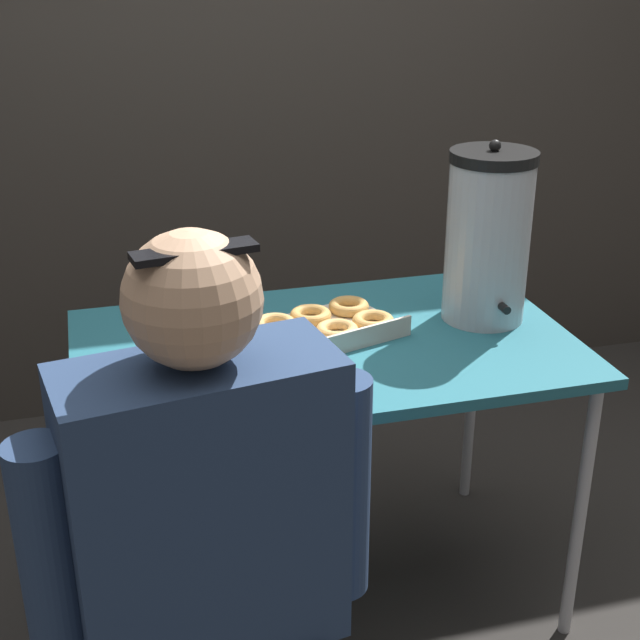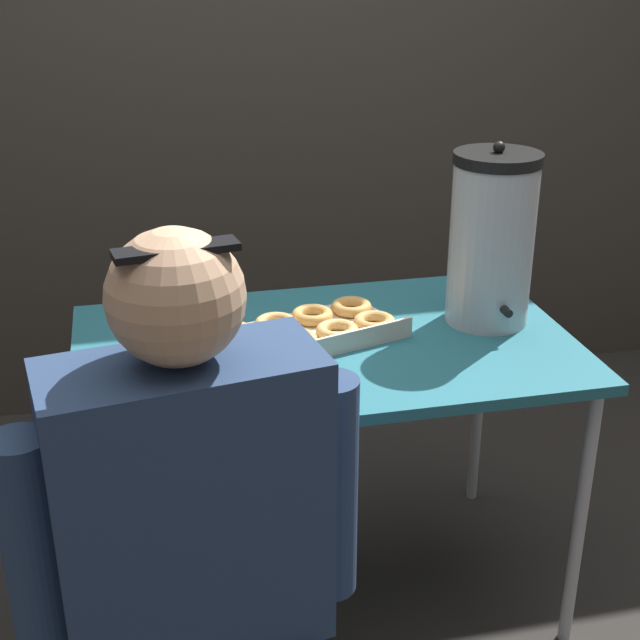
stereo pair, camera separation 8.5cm
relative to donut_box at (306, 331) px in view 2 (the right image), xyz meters
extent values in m
plane|color=#2D2B28|center=(0.04, -0.03, -0.78)|extent=(12.00, 12.00, 0.00)
cube|color=#38332D|center=(0.04, 1.22, 0.65)|extent=(6.00, 0.10, 2.86)
cube|color=#236675|center=(0.04, -0.03, -0.03)|extent=(1.22, 0.74, 0.03)
cylinder|color=#ADADB2|center=(-0.52, -0.35, -0.41)|extent=(0.03, 0.03, 0.73)
cylinder|color=#ADADB2|center=(0.60, -0.35, -0.41)|extent=(0.03, 0.03, 0.73)
cylinder|color=#ADADB2|center=(-0.52, 0.29, -0.41)|extent=(0.03, 0.03, 0.73)
cylinder|color=#ADADB2|center=(0.60, 0.29, -0.41)|extent=(0.03, 0.03, 0.73)
cube|color=beige|center=(0.00, 0.00, -0.01)|extent=(0.52, 0.37, 0.02)
cube|color=beige|center=(0.03, -0.11, 0.01)|extent=(0.45, 0.14, 0.04)
torus|color=#DDA559|center=(-0.14, -0.10, 0.01)|extent=(0.12, 0.12, 0.03)
torus|color=#DEA65A|center=(-0.04, -0.06, 0.01)|extent=(0.13, 0.13, 0.03)
torus|color=#EAB165|center=(0.07, -0.03, 0.01)|extent=(0.14, 0.14, 0.03)
torus|color=tan|center=(0.17, 0.00, 0.01)|extent=(0.11, 0.11, 0.03)
torus|color=#DFA75B|center=(-0.18, 0.01, 0.01)|extent=(0.14, 0.14, 0.03)
torus|color=#E2AA5E|center=(-0.07, 0.04, 0.01)|extent=(0.15, 0.15, 0.03)
torus|color=tan|center=(0.03, 0.07, 0.01)|extent=(0.14, 0.14, 0.03)
torus|color=tan|center=(0.14, 0.10, 0.01)|extent=(0.14, 0.14, 0.03)
cylinder|color=#B7B7BC|center=(0.48, 0.01, 0.18)|extent=(0.21, 0.21, 0.41)
cylinder|color=black|center=(0.48, 0.01, 0.40)|extent=(0.22, 0.22, 0.03)
sphere|color=black|center=(0.48, 0.01, 0.43)|extent=(0.03, 0.03, 0.03)
cylinder|color=black|center=(0.48, -0.10, 0.05)|extent=(0.02, 0.05, 0.02)
cube|color=black|center=(-0.35, -0.13, -0.02)|extent=(0.12, 0.16, 0.01)
cube|color=#2D333D|center=(-0.35, -0.13, -0.01)|extent=(0.11, 0.14, 0.00)
cube|color=navy|center=(-0.34, -0.62, -0.04)|extent=(0.51, 0.29, 0.58)
sphere|color=tan|center=(-0.34, -0.62, 0.36)|extent=(0.23, 0.23, 0.23)
cube|color=black|center=(-0.34, -0.64, 0.45)|extent=(0.20, 0.08, 0.01)
cylinder|color=navy|center=(-0.07, -0.57, -0.07)|extent=(0.11, 0.11, 0.46)
cylinder|color=navy|center=(-0.61, -0.66, -0.07)|extent=(0.11, 0.11, 0.46)
camera|label=1|loc=(-0.49, -1.94, 0.90)|focal=50.00mm
camera|label=2|loc=(-0.40, -1.96, 0.90)|focal=50.00mm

